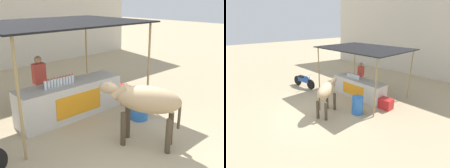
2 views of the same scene
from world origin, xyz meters
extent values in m
plane|color=tan|center=(0.00, 0.00, 0.00)|extent=(60.00, 60.00, 0.00)
cube|color=beige|center=(0.00, 2.20, 0.48)|extent=(3.00, 0.80, 0.96)
cube|color=orange|center=(0.00, 1.79, 0.48)|extent=(1.40, 0.02, 0.58)
cube|color=black|center=(0.00, 2.50, 2.53)|extent=(4.20, 3.20, 0.04)
cylinder|color=#997F51|center=(-1.89, 1.06, 1.27)|extent=(0.06, 0.06, 2.53)
cylinder|color=#997F51|center=(1.89, 1.06, 1.27)|extent=(0.06, 0.06, 2.53)
cylinder|color=#997F51|center=(1.89, 3.94, 1.27)|extent=(0.06, 0.06, 2.53)
cylinder|color=silver|center=(-0.76, 2.15, 1.07)|extent=(0.07, 0.07, 0.22)
cylinder|color=red|center=(-0.76, 2.15, 1.19)|extent=(0.04, 0.04, 0.03)
cylinder|color=silver|center=(-0.67, 2.15, 1.07)|extent=(0.07, 0.07, 0.22)
cylinder|color=red|center=(-0.67, 2.15, 1.19)|extent=(0.04, 0.04, 0.03)
cylinder|color=silver|center=(-0.57, 2.15, 1.07)|extent=(0.07, 0.07, 0.22)
cylinder|color=red|center=(-0.57, 2.15, 1.19)|extent=(0.04, 0.04, 0.03)
cylinder|color=silver|center=(-0.48, 2.15, 1.07)|extent=(0.07, 0.07, 0.22)
cylinder|color=red|center=(-0.48, 2.15, 1.19)|extent=(0.04, 0.04, 0.03)
cylinder|color=silver|center=(-0.39, 2.15, 1.07)|extent=(0.07, 0.07, 0.22)
cylinder|color=red|center=(-0.39, 2.15, 1.19)|extent=(0.04, 0.04, 0.03)
cylinder|color=silver|center=(-0.30, 2.15, 1.07)|extent=(0.07, 0.07, 0.22)
cylinder|color=red|center=(-0.30, 2.15, 1.19)|extent=(0.04, 0.04, 0.03)
cylinder|color=silver|center=(-0.21, 2.15, 1.07)|extent=(0.07, 0.07, 0.22)
cylinder|color=red|center=(-0.21, 2.15, 1.19)|extent=(0.04, 0.04, 0.03)
cylinder|color=silver|center=(-0.12, 2.15, 1.07)|extent=(0.07, 0.07, 0.22)
cylinder|color=red|center=(-0.12, 2.15, 1.19)|extent=(0.04, 0.04, 0.03)
cylinder|color=silver|center=(-0.03, 2.15, 1.07)|extent=(0.07, 0.07, 0.22)
cylinder|color=red|center=(-0.03, 2.15, 1.19)|extent=(0.04, 0.04, 0.03)
cylinder|color=silver|center=(0.06, 2.15, 1.07)|extent=(0.07, 0.07, 0.22)
cylinder|color=red|center=(0.06, 2.15, 1.19)|extent=(0.04, 0.04, 0.03)
cylinder|color=#383842|center=(-0.50, 2.95, 0.44)|extent=(0.22, 0.22, 0.88)
cube|color=#BF3F33|center=(-0.50, 2.95, 1.16)|extent=(0.34, 0.20, 0.56)
sphere|color=#A87A56|center=(-0.50, 2.95, 1.55)|extent=(0.20, 0.20, 0.20)
cube|color=red|center=(1.78, 2.10, 0.24)|extent=(0.60, 0.44, 0.48)
cylinder|color=blue|center=(1.23, 0.78, 0.39)|extent=(0.48, 0.48, 0.78)
ellipsoid|color=tan|center=(0.36, -0.22, 1.08)|extent=(1.12, 1.48, 0.60)
cylinder|color=#493D2C|center=(-0.03, 0.13, 0.39)|extent=(0.12, 0.12, 0.78)
cylinder|color=#493D2C|center=(0.29, 0.30, 0.39)|extent=(0.12, 0.12, 0.78)
cylinder|color=#493D2C|center=(0.43, -0.73, 0.39)|extent=(0.12, 0.12, 0.78)
cylinder|color=#493D2C|center=(0.75, -0.56, 0.39)|extent=(0.12, 0.12, 0.78)
cylinder|color=tan|center=(0.08, 0.31, 1.19)|extent=(0.42, 0.51, 0.41)
ellipsoid|color=tan|center=(-0.07, 0.57, 1.25)|extent=(0.40, 0.49, 0.26)
cone|color=beige|center=(-0.12, 0.52, 1.39)|extent=(0.05, 0.05, 0.10)
cone|color=beige|center=(0.00, 0.59, 1.39)|extent=(0.05, 0.05, 0.10)
cylinder|color=#493D2C|center=(0.67, -0.80, 0.81)|extent=(0.06, 0.06, 0.60)
camera|label=1|loc=(-3.70, -3.50, 3.13)|focal=42.00mm
camera|label=2|loc=(5.69, -4.37, 3.73)|focal=28.00mm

